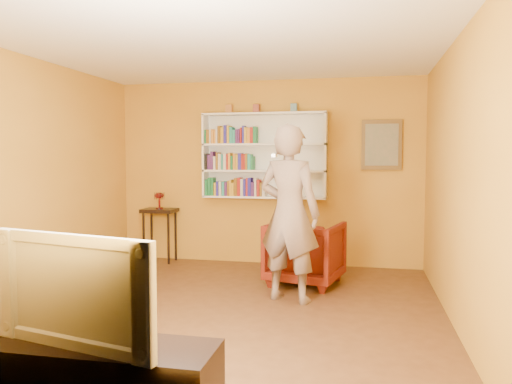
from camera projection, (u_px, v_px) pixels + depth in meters
room_shell at (218, 214)px, 4.95m from camera, size 5.30×5.80×2.88m
bookshelf at (265, 156)px, 7.26m from camera, size 1.80×0.29×1.23m
books_row_lower at (236, 188)px, 7.27m from camera, size 0.89×0.19×0.27m
books_row_middle at (230, 162)px, 7.27m from camera, size 0.72×0.19×0.27m
books_row_upper at (232, 136)px, 7.24m from camera, size 0.76×0.19×0.26m
ornament_left at (229, 109)px, 7.26m from camera, size 0.09×0.09×0.12m
ornament_centre at (256, 109)px, 7.18m from camera, size 0.09×0.09×0.12m
ornament_right at (294, 108)px, 7.06m from camera, size 0.09×0.09×0.12m
framed_painting at (382, 145)px, 6.95m from camera, size 0.55×0.05×0.70m
console_table at (160, 218)px, 7.50m from camera, size 0.49×0.37×0.80m
ruby_lustre at (159, 197)px, 7.48m from camera, size 0.15×0.15×0.24m
armchair at (305, 253)px, 6.19m from camera, size 1.00×1.02×0.79m
person at (289, 213)px, 5.43m from camera, size 0.81×0.65×1.93m
game_remote at (275, 155)px, 5.17m from camera, size 0.04×0.15×0.04m
television at (85, 287)px, 2.79m from camera, size 1.10×0.38×0.63m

